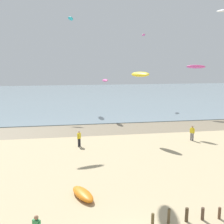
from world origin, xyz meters
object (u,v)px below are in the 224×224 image
kite_aloft_0 (140,74)px  kite_aloft_4 (71,19)px  kite_aloft_2 (144,35)px  person_nearest_camera (192,133)px  kite_aloft_10 (223,10)px  kite_aloft_11 (105,80)px  kite_aloft_9 (196,67)px  person_by_waterline (79,138)px  grounded_kite (83,194)px

kite_aloft_0 → kite_aloft_4: (-6.78, 24.65, 9.29)m
kite_aloft_2 → kite_aloft_4: size_ratio=0.62×
person_nearest_camera → kite_aloft_10: kite_aloft_10 is taller
kite_aloft_4 → kite_aloft_11: 17.24m
kite_aloft_4 → kite_aloft_9: bearing=-121.5°
person_by_waterline → kite_aloft_10: bearing=21.7°
person_nearest_camera → kite_aloft_9: kite_aloft_9 is taller
kite_aloft_0 → kite_aloft_10: (13.15, 5.87, 8.25)m
grounded_kite → kite_aloft_10: (20.81, 19.95, 15.49)m
kite_aloft_0 → kite_aloft_11: (-2.25, 11.91, -1.41)m
grounded_kite → person_nearest_camera: bearing=-67.8°
kite_aloft_0 → kite_aloft_10: kite_aloft_10 is taller
kite_aloft_10 → kite_aloft_2: bearing=-17.4°
kite_aloft_2 → kite_aloft_10: 19.85m
person_by_waterline → grounded_kite: (-0.50, -11.87, -0.66)m
kite_aloft_10 → kite_aloft_11: 19.16m
grounded_kite → kite_aloft_0: size_ratio=0.86×
person_by_waterline → kite_aloft_2: size_ratio=0.89×
kite_aloft_9 → kite_aloft_10: (0.31, -6.87, 7.67)m
person_nearest_camera → kite_aloft_10: 18.35m
kite_aloft_11 → kite_aloft_10: bearing=-117.4°
person_nearest_camera → kite_aloft_0: size_ratio=0.57×
kite_aloft_2 → kite_aloft_4: (-14.16, -0.14, 2.73)m
kite_aloft_11 → kite_aloft_9: bearing=-92.9°
kite_aloft_10 → kite_aloft_11: kite_aloft_10 is taller
kite_aloft_0 → person_by_waterline: bearing=-96.7°
kite_aloft_10 → person_by_waterline: bearing=77.4°
kite_aloft_2 → kite_aloft_10: kite_aloft_10 is taller
grounded_kite → kite_aloft_9: (20.49, 26.82, 7.82)m
person_by_waterline → kite_aloft_4: 31.20m
kite_aloft_4 → kite_aloft_11: bearing=-160.7°
kite_aloft_0 → kite_aloft_11: kite_aloft_0 is taller
person_nearest_camera → kite_aloft_9: bearing=64.1°
kite_aloft_4 → kite_aloft_9: 24.54m
person_nearest_camera → kite_aloft_11: kite_aloft_11 is taller
kite_aloft_9 → kite_aloft_11: bearing=35.7°
person_by_waterline → kite_aloft_9: bearing=36.8°
kite_aloft_2 → kite_aloft_11: kite_aloft_2 is taller
kite_aloft_10 → kite_aloft_11: (-15.40, 6.04, -9.66)m
kite_aloft_9 → kite_aloft_10: bearing=125.1°
kite_aloft_0 → kite_aloft_9: (12.84, 12.74, 0.59)m
person_nearest_camera → kite_aloft_0: kite_aloft_0 is taller
person_by_waterline → kite_aloft_10: 26.41m
kite_aloft_4 → kite_aloft_11: (4.53, -12.74, -10.70)m
kite_aloft_11 → kite_aloft_0: bearing=-175.3°
kite_aloft_10 → kite_aloft_4: bearing=12.4°
kite_aloft_9 → kite_aloft_10: 10.30m
person_by_waterline → kite_aloft_2: (14.54, 27.00, 13.13)m
kite_aloft_0 → grounded_kite: bearing=-52.4°
person_by_waterline → kite_aloft_9: kite_aloft_9 is taller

